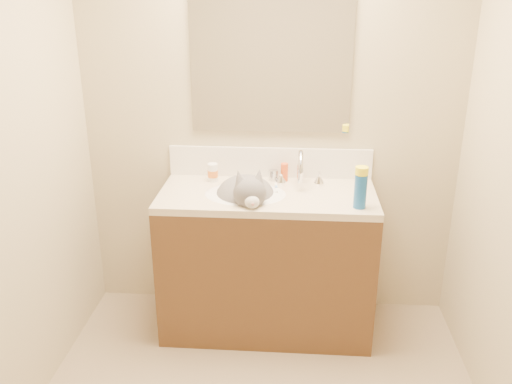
% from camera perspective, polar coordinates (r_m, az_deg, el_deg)
% --- Properties ---
extents(room_shell, '(2.24, 2.54, 2.52)m').
position_cam_1_polar(room_shell, '(1.88, -0.26, 7.11)').
color(room_shell, tan).
rests_on(room_shell, ground).
extents(vanity_cabinet, '(1.20, 0.55, 0.82)m').
position_cam_1_polar(vanity_cabinet, '(3.19, 1.15, -7.60)').
color(vanity_cabinet, '#4E321A').
rests_on(vanity_cabinet, ground).
extents(counter_slab, '(1.20, 0.55, 0.04)m').
position_cam_1_polar(counter_slab, '(3.01, 1.21, -0.40)').
color(counter_slab, beige).
rests_on(counter_slab, vanity_cabinet).
extents(basin, '(0.45, 0.36, 0.14)m').
position_cam_1_polar(basin, '(3.01, -1.11, -1.43)').
color(basin, white).
rests_on(basin, vanity_cabinet).
extents(faucet, '(0.28, 0.20, 0.21)m').
position_cam_1_polar(faucet, '(3.10, 4.69, 2.26)').
color(faucet, silver).
rests_on(faucet, counter_slab).
extents(cat, '(0.44, 0.50, 0.35)m').
position_cam_1_polar(cat, '(2.98, -1.01, -0.52)').
color(cat, '#575558').
rests_on(cat, basin).
extents(backsplash, '(1.20, 0.02, 0.18)m').
position_cam_1_polar(backsplash, '(3.22, 1.48, 3.14)').
color(backsplash, white).
rests_on(backsplash, counter_slab).
extents(mirror, '(0.90, 0.02, 0.80)m').
position_cam_1_polar(mirror, '(3.09, 1.58, 13.61)').
color(mirror, white).
rests_on(mirror, room_shell).
extents(pill_bottle, '(0.06, 0.06, 0.10)m').
position_cam_1_polar(pill_bottle, '(3.17, -4.57, 2.08)').
color(pill_bottle, white).
rests_on(pill_bottle, counter_slab).
extents(pill_label, '(0.07, 0.07, 0.04)m').
position_cam_1_polar(pill_label, '(3.17, -4.56, 1.95)').
color(pill_label, orange).
rests_on(pill_label, pill_bottle).
extents(silver_jar, '(0.06, 0.06, 0.06)m').
position_cam_1_polar(silver_jar, '(3.18, 1.83, 1.78)').
color(silver_jar, '#B7B7BC').
rests_on(silver_jar, counter_slab).
extents(amber_bottle, '(0.05, 0.05, 0.11)m').
position_cam_1_polar(amber_bottle, '(3.16, 3.00, 2.10)').
color(amber_bottle, '#D34918').
rests_on(amber_bottle, counter_slab).
extents(toothbrush, '(0.03, 0.14, 0.01)m').
position_cam_1_polar(toothbrush, '(3.06, 2.14, 0.46)').
color(toothbrush, white).
rests_on(toothbrush, counter_slab).
extents(toothbrush_head, '(0.02, 0.03, 0.01)m').
position_cam_1_polar(toothbrush_head, '(3.06, 2.14, 0.50)').
color(toothbrush_head, '#6B9CE5').
rests_on(toothbrush_head, counter_slab).
extents(spray_can, '(0.07, 0.07, 0.18)m').
position_cam_1_polar(spray_can, '(2.82, 10.93, 0.07)').
color(spray_can, '#1754A3').
rests_on(spray_can, counter_slab).
extents(spray_cap, '(0.07, 0.07, 0.04)m').
position_cam_1_polar(spray_cap, '(2.78, 11.08, 2.21)').
color(spray_cap, '#FFF11A').
rests_on(spray_cap, spray_can).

